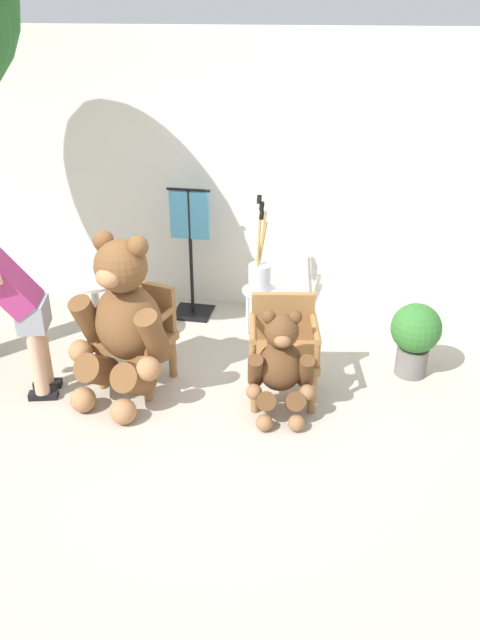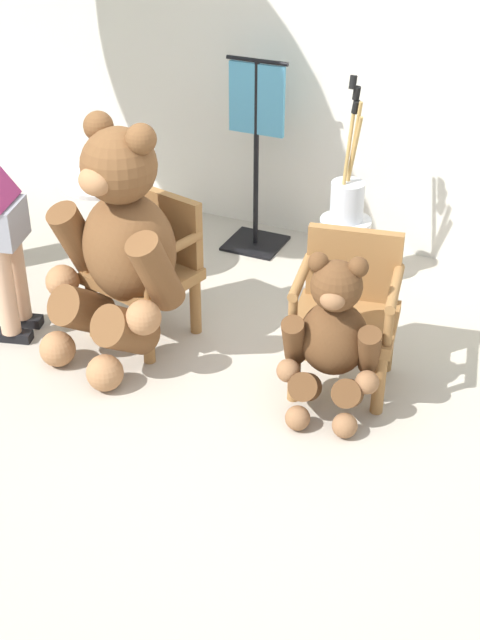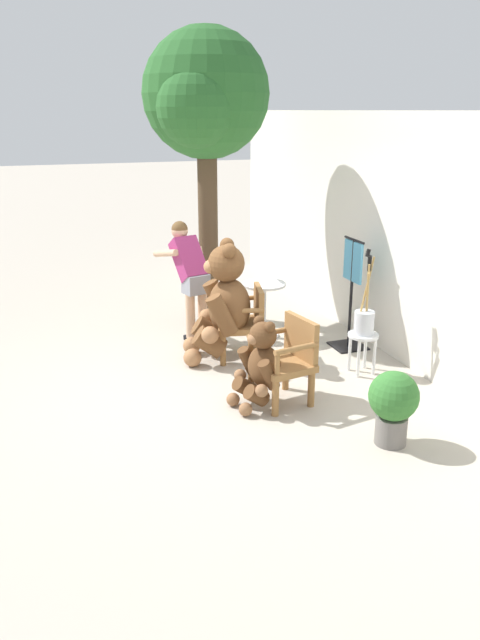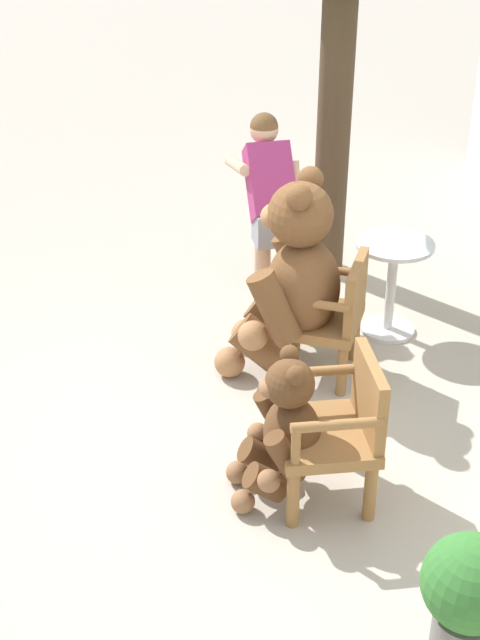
% 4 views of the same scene
% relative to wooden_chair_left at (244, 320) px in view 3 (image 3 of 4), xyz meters
% --- Properties ---
extents(ground_plane, '(60.00, 60.00, 0.00)m').
position_rel_wooden_chair_left_xyz_m(ground_plane, '(0.62, -0.64, -0.46)').
color(ground_plane, '#B2A899').
extents(back_wall, '(10.00, 0.16, 2.80)m').
position_rel_wooden_chair_left_xyz_m(back_wall, '(0.62, 1.76, 0.94)').
color(back_wall, silver).
rests_on(back_wall, ground).
extents(wooden_chair_left, '(0.67, 0.64, 0.86)m').
position_rel_wooden_chair_left_xyz_m(wooden_chair_left, '(0.00, 0.00, 0.00)').
color(wooden_chair_left, olive).
rests_on(wooden_chair_left, ground).
extents(wooden_chair_right, '(0.64, 0.61, 0.86)m').
position_rel_wooden_chair_left_xyz_m(wooden_chair_right, '(1.25, 0.00, 0.00)').
color(wooden_chair_right, olive).
rests_on(wooden_chair_right, ground).
extents(teddy_bear_large, '(0.89, 0.89, 1.42)m').
position_rel_wooden_chair_left_xyz_m(teddy_bear_large, '(-0.03, -0.25, 0.23)').
color(teddy_bear_large, brown).
rests_on(teddy_bear_large, ground).
extents(teddy_bear_small, '(0.56, 0.56, 0.91)m').
position_rel_wooden_chair_left_xyz_m(teddy_bear_small, '(1.27, -0.29, -0.02)').
color(teddy_bear_small, brown).
rests_on(teddy_bear_small, ground).
extents(person_visitor, '(0.78, 0.62, 1.48)m').
position_rel_wooden_chair_left_xyz_m(person_visitor, '(-0.88, -0.42, 0.43)').
color(person_visitor, black).
rests_on(person_visitor, ground).
extents(white_stool, '(0.34, 0.34, 0.46)m').
position_rel_wooden_chair_left_xyz_m(white_stool, '(0.87, 1.08, -0.11)').
color(white_stool, silver).
rests_on(white_stool, ground).
extents(brush_bucket, '(0.22, 0.22, 0.95)m').
position_rel_wooden_chair_left_xyz_m(brush_bucket, '(0.87, 1.09, 0.18)').
color(brush_bucket, silver).
rests_on(brush_bucket, white_stool).
extents(round_side_table, '(0.56, 0.56, 0.72)m').
position_rel_wooden_chair_left_xyz_m(round_side_table, '(-0.59, 0.47, -0.01)').
color(round_side_table, silver).
rests_on(round_side_table, ground).
extents(patio_tree, '(1.73, 1.65, 3.83)m').
position_rel_wooden_chair_left_xyz_m(patio_tree, '(-1.56, 0.01, 2.46)').
color(patio_tree, '#473523').
rests_on(patio_tree, ground).
extents(potted_plant, '(0.44, 0.44, 0.68)m').
position_rel_wooden_chair_left_xyz_m(potted_plant, '(2.34, 0.54, -0.07)').
color(potted_plant, slate).
rests_on(potted_plant, ground).
extents(clothing_display_stand, '(0.44, 0.40, 1.36)m').
position_rel_wooden_chair_left_xyz_m(clothing_display_stand, '(0.11, 1.34, 0.26)').
color(clothing_display_stand, black).
rests_on(clothing_display_stand, ground).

